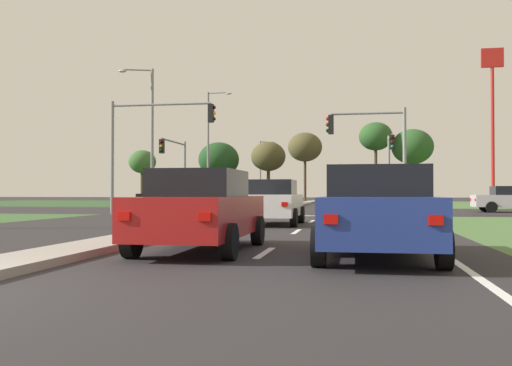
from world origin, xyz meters
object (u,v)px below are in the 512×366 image
traffic_signal_far_right (390,157)px  street_lamp_second (149,131)px  treeline_third (268,157)px  treeline_fifth (376,137)px  treeline_fourth (305,147)px  car_maroon_eighth (263,197)px  car_grey_near (281,196)px  car_navy_sixth (273,197)px  pedestrian_at_median (289,192)px  car_black_third (172,198)px  street_lamp_third (210,143)px  traffic_signal_near_left (149,135)px  car_red_fifth (201,210)px  car_blue_seventh (377,212)px  car_white_fourth (272,202)px  street_lamp_fourth (262,167)px  treeline_sixth (412,147)px  traffic_signal_far_left (176,160)px  traffic_signal_near_right (375,142)px  treeline_near (142,162)px  treeline_second (219,160)px  fastfood_pole_sign (492,93)px

traffic_signal_far_right → street_lamp_second: street_lamp_second is taller
traffic_signal_far_right → treeline_third: treeline_third is taller
street_lamp_second → treeline_fifth: treeline_fifth is taller
treeline_fourth → car_maroon_eighth: bearing=-93.8°
car_grey_near → traffic_signal_far_right: 19.68m
car_navy_sixth → pedestrian_at_median: size_ratio=2.49×
car_black_third → street_lamp_third: street_lamp_third is taller
traffic_signal_near_left → treeline_third: bearing=90.4°
car_red_fifth → car_blue_seventh: (3.37, -0.62, 0.01)m
car_white_fourth → street_lamp_fourth: size_ratio=0.49×
pedestrian_at_median → treeline_sixth: bearing=19.7°
car_blue_seventh → traffic_signal_far_right: 30.40m
street_lamp_third → treeline_fifth: (15.54, 19.88, 2.16)m
street_lamp_second → car_blue_seventh: bearing=-61.7°
car_red_fifth → street_lamp_third: 41.22m
car_grey_near → treeline_fourth: size_ratio=0.49×
traffic_signal_far_left → treeline_fifth: size_ratio=0.58×
treeline_fifth → car_grey_near: bearing=-126.9°
traffic_signal_near_right → street_lamp_third: 26.06m
car_maroon_eighth → treeline_fourth: bearing=-93.8°
car_red_fifth → pedestrian_at_median: (-2.49, 37.09, 0.37)m
pedestrian_at_median → treeline_near: 29.89m
car_blue_seventh → traffic_signal_near_left: bearing=121.1°
car_black_third → street_lamp_fourth: size_ratio=0.54×
car_black_third → treeline_near: size_ratio=0.70×
treeline_near → street_lamp_third: bearing=-53.4°
traffic_signal_near_right → treeline_sixth: (5.88, 42.48, 3.03)m
traffic_signal_far_left → car_blue_seventh: bearing=-65.9°
street_lamp_second → treeline_fifth: size_ratio=0.97×
traffic_signal_far_left → treeline_second: (-4.84, 33.20, 1.90)m
car_maroon_eighth → treeline_second: bearing=-69.1°
traffic_signal_far_right → treeline_fifth: bearing=89.9°
traffic_signal_far_left → treeline_sixth: size_ratio=0.63×
car_navy_sixth → treeline_near: 25.94m
car_navy_sixth → traffic_signal_near_left: bearing=81.9°
treeline_sixth → street_lamp_third: bearing=-134.0°
fastfood_pole_sign → traffic_signal_far_left: bearing=-155.7°
treeline_fourth → pedestrian_at_median: bearing=-88.7°
fastfood_pole_sign → treeline_sixth: (-4.58, 20.53, -2.91)m
car_black_third → car_white_fourth: (9.15, -16.39, 0.00)m
car_maroon_eighth → treeline_fifth: 27.08m
street_lamp_third → fastfood_pole_sign: fastfood_pole_sign is taller
treeline_fifth → treeline_second: bearing=172.9°
car_maroon_eighth → pedestrian_at_median: bearing=-139.2°
car_red_fifth → treeline_fifth: 60.21m
car_navy_sixth → pedestrian_at_median: pedestrian_at_median is taller
car_black_third → treeline_near: treeline_near is taller
car_navy_sixth → treeline_fifth: bearing=-118.0°
street_lamp_second → pedestrian_at_median: street_lamp_second is taller
car_grey_near → treeline_fourth: treeline_fourth is taller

